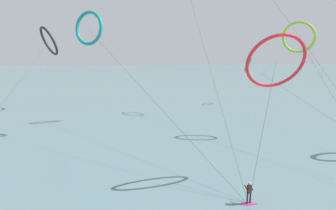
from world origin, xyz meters
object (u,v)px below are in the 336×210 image
at_px(surfer_magenta, 249,194).
at_px(kite_lime, 299,37).
at_px(kite_emerald, 248,64).
at_px(kite_teal, 89,28).
at_px(kite_charcoal, 49,41).
at_px(kite_crimson, 276,62).

relative_size(surfer_magenta, kite_lime, 0.09).
distance_m(kite_emerald, kite_lime, 24.07).
relative_size(surfer_magenta, kite_teal, 0.07).
height_order(surfer_magenta, kite_lime, kite_lime).
distance_m(surfer_magenta, kite_charcoal, 47.05).
bearing_deg(kite_lime, kite_emerald, -62.14).
height_order(kite_teal, kite_lime, kite_teal).
xyz_separation_m(kite_teal, kite_charcoal, (-9.62, 17.89, -1.23)).
height_order(kite_emerald, kite_charcoal, kite_charcoal).
xyz_separation_m(kite_teal, kite_lime, (25.89, -4.55, -1.20)).
relative_size(kite_crimson, kite_lime, 0.68).
distance_m(kite_teal, kite_lime, 26.32).
height_order(kite_teal, kite_charcoal, kite_teal).
height_order(kite_crimson, kite_emerald, kite_crimson).
relative_size(kite_crimson, kite_charcoal, 0.25).
xyz_separation_m(kite_crimson, kite_emerald, (11.60, 36.24, -2.12)).
relative_size(kite_teal, kite_lime, 1.24).
height_order(kite_crimson, kite_lime, kite_lime).
xyz_separation_m(kite_crimson, kite_lime, (8.88, 12.76, 2.39)).
distance_m(kite_emerald, kite_charcoal, 38.51).
bearing_deg(surfer_magenta, kite_teal, -78.69).
xyz_separation_m(kite_emerald, kite_charcoal, (-38.24, -1.04, 4.48)).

